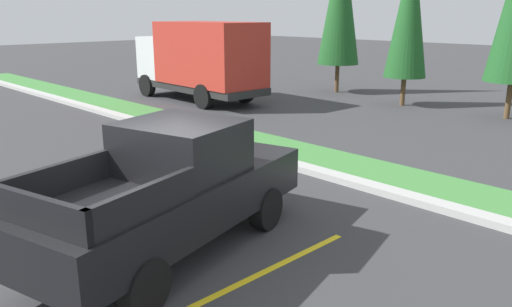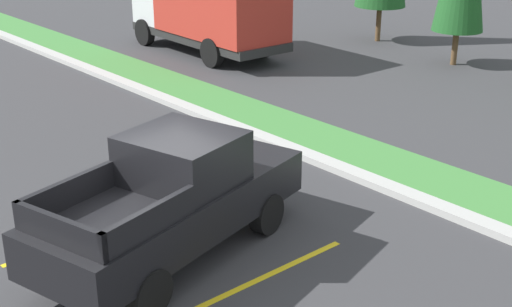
% 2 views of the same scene
% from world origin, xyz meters
% --- Properties ---
extents(ground_plane, '(120.00, 120.00, 0.00)m').
position_xyz_m(ground_plane, '(0.00, 0.00, 0.00)').
color(ground_plane, '#38383A').
extents(parking_line_near, '(0.12, 4.80, 0.01)m').
position_xyz_m(parking_line_near, '(-1.57, 0.18, 0.00)').
color(parking_line_near, yellow).
rests_on(parking_line_near, ground).
extents(parking_line_far, '(0.12, 4.80, 0.01)m').
position_xyz_m(parking_line_far, '(1.53, 0.18, 0.00)').
color(parking_line_far, yellow).
rests_on(parking_line_far, ground).
extents(curb_strip, '(56.00, 0.40, 0.15)m').
position_xyz_m(curb_strip, '(0.00, 5.00, 0.07)').
color(curb_strip, '#B2B2AD').
rests_on(curb_strip, ground).
extents(grass_median, '(56.00, 1.80, 0.06)m').
position_xyz_m(grass_median, '(0.00, 6.10, 0.03)').
color(grass_median, '#42843D').
rests_on(grass_median, ground).
extents(pickup_truck_main, '(3.16, 5.53, 2.10)m').
position_xyz_m(pickup_truck_main, '(-0.03, 0.23, 1.04)').
color(pickup_truck_main, black).
rests_on(pickup_truck_main, ground).
extents(cargo_truck_distant, '(6.86, 2.65, 3.40)m').
position_xyz_m(cargo_truck_distant, '(-11.31, 9.60, 1.85)').
color(cargo_truck_distant, black).
rests_on(cargo_truck_distant, ground).
extents(cypress_tree_left_inner, '(1.71, 1.71, 6.59)m').
position_xyz_m(cypress_tree_left_inner, '(-4.50, 14.96, 3.88)').
color(cypress_tree_left_inner, brown).
rests_on(cypress_tree_left_inner, ground).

